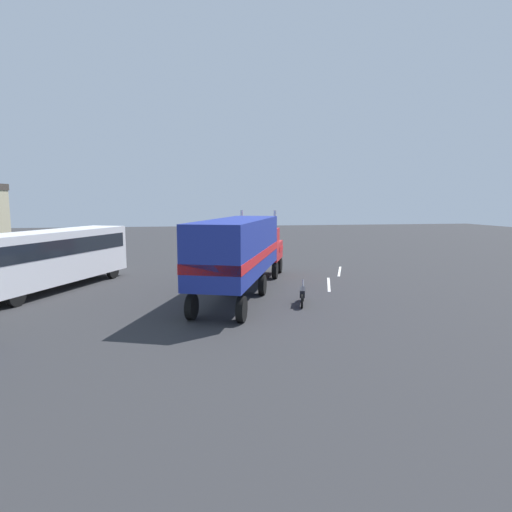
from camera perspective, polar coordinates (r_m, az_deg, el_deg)
name	(u,v)px	position (r m, az deg, el deg)	size (l,w,h in m)	color
ground_plane	(262,276)	(28.41, 0.88, -2.78)	(120.00, 120.00, 0.00)	#2D2D30
lane_stripe_near	(329,284)	(26.01, 9.94, -3.83)	(4.40, 0.16, 0.01)	silver
lane_stripe_mid	(340,271)	(30.98, 11.39, -2.06)	(4.40, 0.16, 0.01)	silver
semi_truck	(243,248)	(22.67, -1.81, 1.07)	(14.12, 7.34, 4.50)	red
person_bystander	(223,267)	(26.53, -4.61, -1.57)	(0.44, 0.47, 1.63)	black
parked_bus	(51,254)	(26.42, -26.26, 0.21)	(11.02, 7.05, 3.40)	silver
motorcycle	(303,295)	(20.74, 6.40, -5.30)	(2.04, 0.74, 1.12)	black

